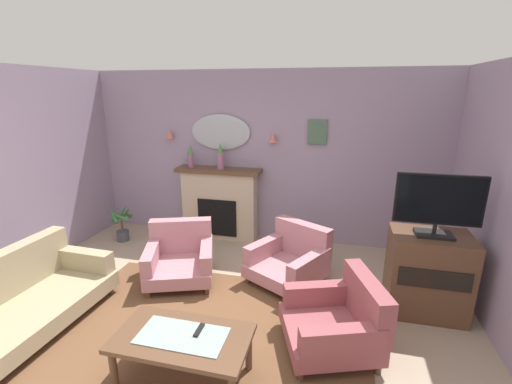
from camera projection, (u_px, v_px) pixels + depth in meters
name	position (u px, v px, depth m)	size (l,w,h in m)	color
floor	(195.00, 356.00, 3.26)	(6.47, 6.52, 0.10)	tan
wall_back	(262.00, 157.00, 5.49)	(6.47, 0.10, 2.65)	#9E8CA8
patterned_rug	(203.00, 337.00, 3.43)	(3.20, 2.40, 0.01)	brown
fireplace	(220.00, 204.00, 5.65)	(1.36, 0.36, 1.16)	beige
mantel_vase_centre	(191.00, 155.00, 5.50)	(0.10, 0.10, 0.37)	#9E6084
mantel_vase_left	(221.00, 157.00, 5.39)	(0.12, 0.12, 0.41)	#9E6084
wall_mirror	(220.00, 132.00, 5.46)	(0.96, 0.06, 0.56)	#B2BCC6
wall_sconce_left	(170.00, 134.00, 5.62)	(0.14, 0.14, 0.14)	#D17066
wall_sconce_right	(273.00, 137.00, 5.24)	(0.14, 0.14, 0.14)	#D17066
framed_picture	(317.00, 132.00, 5.12)	(0.28, 0.03, 0.36)	#4C6B56
coffee_table	(183.00, 342.00, 2.82)	(1.10, 0.60, 0.45)	brown
tv_remote	(199.00, 330.00, 2.85)	(0.04, 0.16, 0.02)	black
floral_couch	(18.00, 300.00, 3.49)	(0.92, 1.75, 0.76)	tan
armchair_by_coffee_table	(180.00, 256.00, 4.45)	(1.03, 1.04, 0.71)	#B77A84
armchair_near_fireplace	(339.00, 320.00, 3.22)	(1.04, 1.03, 0.71)	#934C51
armchair_beside_couch	(291.00, 258.00, 4.40)	(1.10, 1.11, 0.71)	#B77A84
tv_cabinet	(427.00, 273.00, 3.74)	(0.80, 0.57, 0.90)	brown
tv_flatscreen	(438.00, 204.00, 3.50)	(0.84, 0.24, 0.65)	black
potted_plant_small_fern	(122.00, 223.00, 5.57)	(0.37, 0.37, 0.58)	#474C56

